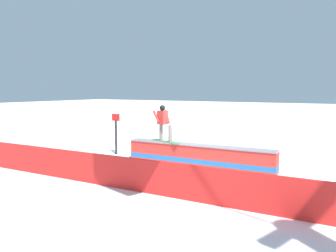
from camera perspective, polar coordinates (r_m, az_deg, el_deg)
name	(u,v)px	position (r m, az deg, el deg)	size (l,w,h in m)	color
ground_plane	(198,165)	(12.60, 5.14, -6.67)	(120.00, 120.00, 0.00)	white
grind_box	(198,156)	(12.52, 5.16, -5.09)	(5.75, 0.74, 0.78)	red
snowboarder	(163,122)	(13.07, -0.80, 0.73)	(1.52, 0.75, 1.42)	#3B8146
safety_fence	(139,175)	(9.34, -5.02, -8.35)	(13.94, 0.06, 0.93)	red
trail_marker	(116,133)	(14.65, -8.84, -1.12)	(0.40, 0.10, 1.77)	#262628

